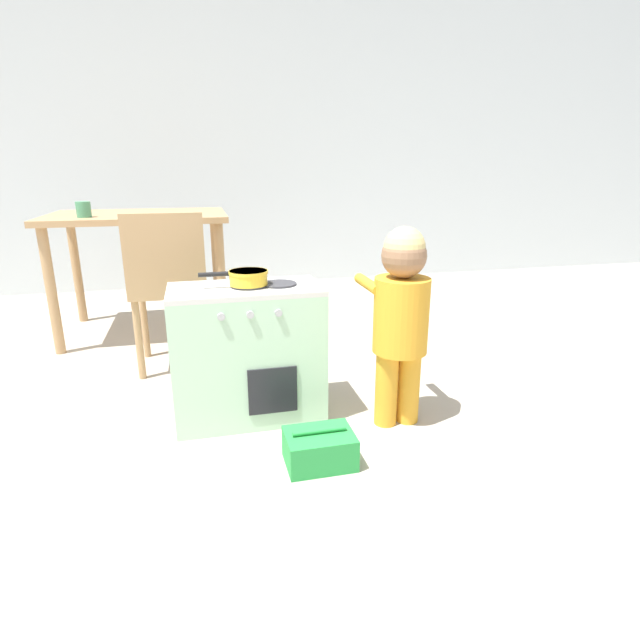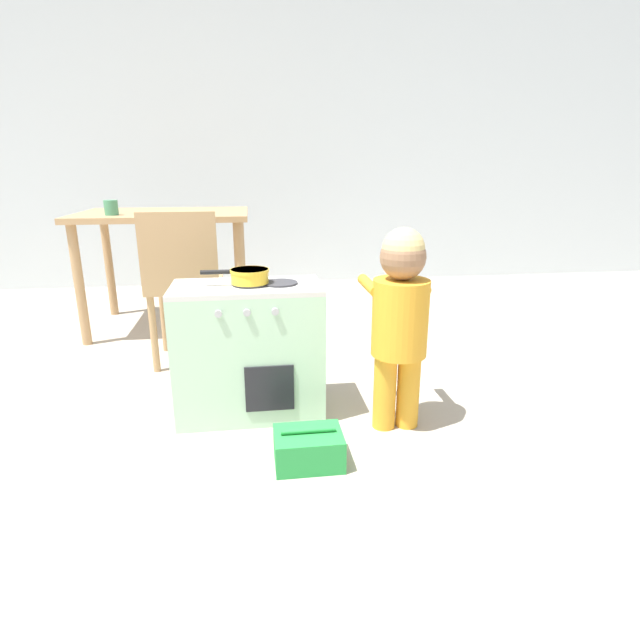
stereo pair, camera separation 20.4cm
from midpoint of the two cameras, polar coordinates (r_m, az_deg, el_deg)
The scene contains 9 objects.
ground_plane at distance 1.62m, azimuth -16.37°, elevation -22.90°, with size 16.00×16.00×0.00m, color #B2A899.
wall_back at distance 4.61m, azimuth -11.76°, elevation 20.11°, with size 10.00×0.06×2.60m.
play_kitchen at distance 2.12m, azimuth -5.36°, elevation -3.53°, with size 0.61×0.33×0.58m.
toy_pot at distance 2.03m, azimuth -5.28°, elevation 5.12°, with size 0.27×0.16×0.06m.
child_figure at distance 1.97m, azimuth 12.10°, elevation 0.98°, with size 0.24×0.35×0.81m.
toy_basket at distance 1.84m, azimuth 1.95°, elevation -14.50°, with size 0.24×0.18×0.14m.
dining_table at distance 3.37m, azimuth -15.58°, elevation 9.99°, with size 1.05×0.78×0.76m.
dining_chair_near at distance 2.67m, azimuth -13.23°, elevation 4.14°, with size 0.38×0.38×0.82m.
cup_on_table at distance 3.20m, azimuth -21.08°, elevation 11.88°, with size 0.08×0.08×0.09m.
Camera 2 is at (0.36, -1.25, 1.02)m, focal length 28.00 mm.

